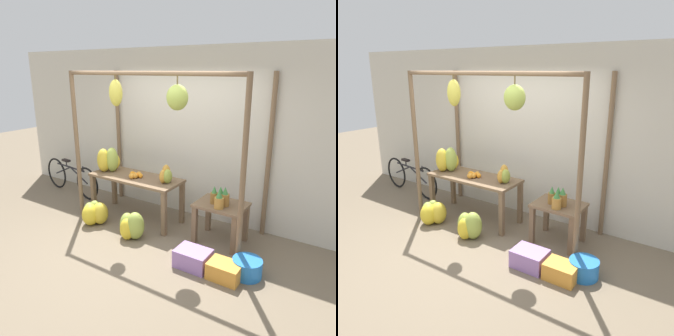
% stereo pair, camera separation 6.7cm
% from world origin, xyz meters
% --- Properties ---
extents(ground_plane, '(20.00, 20.00, 0.00)m').
position_xyz_m(ground_plane, '(0.00, 0.00, 0.00)').
color(ground_plane, '#756651').
extents(shop_wall_back, '(8.00, 0.08, 2.80)m').
position_xyz_m(shop_wall_back, '(0.00, 1.57, 1.40)').
color(shop_wall_back, beige).
rests_on(shop_wall_back, ground_plane).
extents(stall_awning, '(2.93, 1.19, 2.42)m').
position_xyz_m(stall_awning, '(0.05, 0.71, 1.69)').
color(stall_awning, brown).
rests_on(stall_awning, ground_plane).
extents(display_table_main, '(1.57, 0.63, 0.75)m').
position_xyz_m(display_table_main, '(-0.55, 0.87, 0.63)').
color(display_table_main, brown).
rests_on(display_table_main, ground_plane).
extents(display_table_side, '(0.71, 0.55, 0.60)m').
position_xyz_m(display_table_side, '(0.98, 0.90, 0.46)').
color(display_table_side, brown).
rests_on(display_table_side, ground_plane).
extents(banana_pile_on_table, '(0.43, 0.51, 0.42)m').
position_xyz_m(banana_pile_on_table, '(-1.11, 0.86, 0.94)').
color(banana_pile_on_table, '#9EB247').
rests_on(banana_pile_on_table, display_table_main).
extents(orange_pile, '(0.24, 0.23, 0.09)m').
position_xyz_m(orange_pile, '(-0.52, 0.82, 0.79)').
color(orange_pile, orange).
rests_on(orange_pile, display_table_main).
extents(pineapple_cluster, '(0.28, 0.26, 0.28)m').
position_xyz_m(pineapple_cluster, '(0.99, 0.83, 0.71)').
color(pineapple_cluster, olive).
rests_on(pineapple_cluster, display_table_side).
extents(banana_pile_ground_left, '(0.43, 0.45, 0.38)m').
position_xyz_m(banana_pile_ground_left, '(-0.99, 0.32, 0.18)').
color(banana_pile_ground_left, gold).
rests_on(banana_pile_ground_left, ground_plane).
extents(banana_pile_ground_right, '(0.48, 0.41, 0.43)m').
position_xyz_m(banana_pile_ground_right, '(-0.18, 0.28, 0.19)').
color(banana_pile_ground_right, '#9EB247').
rests_on(banana_pile_ground_right, ground_plane).
extents(fruit_crate_white, '(0.44, 0.32, 0.24)m').
position_xyz_m(fruit_crate_white, '(0.96, 0.12, 0.12)').
color(fruit_crate_white, '#9970B7').
rests_on(fruit_crate_white, ground_plane).
extents(blue_bucket, '(0.37, 0.37, 0.22)m').
position_xyz_m(blue_bucket, '(1.61, 0.30, 0.11)').
color(blue_bucket, blue).
rests_on(blue_bucket, ground_plane).
extents(parked_bicycle, '(1.70, 0.24, 0.69)m').
position_xyz_m(parked_bicycle, '(-2.39, 1.06, 0.34)').
color(parked_bicycle, black).
rests_on(parked_bicycle, ground_plane).
extents(papaya_pile, '(0.22, 0.24, 0.28)m').
position_xyz_m(papaya_pile, '(0.04, 0.88, 0.87)').
color(papaya_pile, '#93A33D').
rests_on(papaya_pile, display_table_main).
extents(fruit_crate_purple, '(0.39, 0.29, 0.21)m').
position_xyz_m(fruit_crate_purple, '(1.41, 0.10, 0.11)').
color(fruit_crate_purple, orange).
rests_on(fruit_crate_purple, ground_plane).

